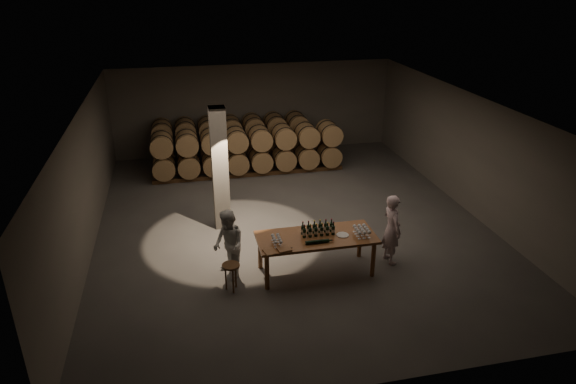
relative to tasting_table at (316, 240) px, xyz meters
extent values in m
plane|color=#4E4B49|center=(0.00, 2.50, -0.80)|extent=(12.00, 12.00, 0.00)
plane|color=#605E59|center=(0.00, 2.50, 2.40)|extent=(12.00, 12.00, 0.00)
plane|color=#635F55|center=(0.00, 8.50, 0.80)|extent=(10.00, 0.00, 10.00)
plane|color=#635F55|center=(0.00, -3.50, 0.80)|extent=(10.00, 0.00, 10.00)
plane|color=#635F55|center=(-5.00, 2.50, 0.80)|extent=(0.00, 12.00, 12.00)
plane|color=#635F55|center=(5.00, 2.50, 0.80)|extent=(0.00, 12.00, 12.00)
cube|color=gray|center=(-1.80, 2.70, 0.80)|extent=(0.40, 0.40, 3.20)
cylinder|color=brown|center=(-1.18, -0.43, -0.38)|extent=(0.10, 0.10, 0.84)
cylinder|color=brown|center=(1.18, -0.43, -0.38)|extent=(0.10, 0.10, 0.84)
cylinder|color=brown|center=(-1.18, 0.43, -0.38)|extent=(0.10, 0.10, 0.84)
cylinder|color=brown|center=(1.18, 0.43, -0.38)|extent=(0.10, 0.10, 0.84)
cube|color=brown|center=(0.00, 0.00, 0.07)|extent=(2.60, 1.10, 0.06)
cube|color=#54331C|center=(-0.96, 7.40, -0.74)|extent=(5.48, 0.10, 0.12)
cube|color=#54331C|center=(-0.96, 8.00, -0.74)|extent=(5.48, 0.10, 0.12)
cylinder|color=olive|center=(-3.30, 7.70, -0.33)|extent=(0.70, 0.95, 0.70)
cylinder|color=black|center=(-3.30, 7.44, -0.33)|extent=(0.73, 0.04, 0.73)
cylinder|color=black|center=(-3.30, 7.96, -0.33)|extent=(0.73, 0.04, 0.73)
cylinder|color=olive|center=(-2.52, 7.70, -0.33)|extent=(0.70, 0.95, 0.70)
cylinder|color=black|center=(-2.52, 7.44, -0.33)|extent=(0.73, 0.04, 0.73)
cylinder|color=black|center=(-2.52, 7.96, -0.33)|extent=(0.73, 0.04, 0.73)
cylinder|color=olive|center=(-1.74, 7.70, -0.33)|extent=(0.70, 0.95, 0.70)
cylinder|color=black|center=(-1.74, 7.44, -0.33)|extent=(0.73, 0.04, 0.73)
cylinder|color=black|center=(-1.74, 7.96, -0.33)|extent=(0.73, 0.04, 0.73)
cylinder|color=olive|center=(-0.96, 7.70, -0.33)|extent=(0.70, 0.95, 0.70)
cylinder|color=black|center=(-0.96, 7.44, -0.33)|extent=(0.73, 0.04, 0.73)
cylinder|color=black|center=(-0.96, 7.96, -0.33)|extent=(0.73, 0.04, 0.73)
cylinder|color=olive|center=(-0.18, 7.70, -0.33)|extent=(0.70, 0.95, 0.70)
cylinder|color=black|center=(-0.18, 7.44, -0.33)|extent=(0.73, 0.04, 0.73)
cylinder|color=black|center=(-0.18, 7.96, -0.33)|extent=(0.73, 0.04, 0.73)
cylinder|color=olive|center=(0.60, 7.70, -0.33)|extent=(0.70, 0.95, 0.70)
cylinder|color=black|center=(0.60, 7.44, -0.33)|extent=(0.73, 0.04, 0.73)
cylinder|color=black|center=(0.60, 7.96, -0.33)|extent=(0.73, 0.04, 0.73)
cylinder|color=olive|center=(1.38, 7.70, -0.33)|extent=(0.70, 0.95, 0.70)
cylinder|color=black|center=(1.38, 7.44, -0.33)|extent=(0.73, 0.04, 0.73)
cylinder|color=black|center=(1.38, 7.96, -0.33)|extent=(0.73, 0.04, 0.73)
cylinder|color=olive|center=(-3.30, 7.70, 0.41)|extent=(0.70, 0.95, 0.70)
cylinder|color=black|center=(-3.30, 7.44, 0.41)|extent=(0.73, 0.04, 0.73)
cylinder|color=black|center=(-3.30, 7.96, 0.41)|extent=(0.73, 0.04, 0.73)
cylinder|color=olive|center=(-2.52, 7.70, 0.41)|extent=(0.70, 0.95, 0.70)
cylinder|color=black|center=(-2.52, 7.44, 0.41)|extent=(0.73, 0.04, 0.73)
cylinder|color=black|center=(-2.52, 7.96, 0.41)|extent=(0.73, 0.04, 0.73)
cylinder|color=olive|center=(-1.74, 7.70, 0.41)|extent=(0.70, 0.95, 0.70)
cylinder|color=black|center=(-1.74, 7.44, 0.41)|extent=(0.73, 0.04, 0.73)
cylinder|color=black|center=(-1.74, 7.96, 0.41)|extent=(0.73, 0.04, 0.73)
cylinder|color=olive|center=(-0.96, 7.70, 0.41)|extent=(0.70, 0.95, 0.70)
cylinder|color=black|center=(-0.96, 7.44, 0.41)|extent=(0.73, 0.04, 0.73)
cylinder|color=black|center=(-0.96, 7.96, 0.41)|extent=(0.73, 0.04, 0.73)
cylinder|color=olive|center=(-0.18, 7.70, 0.41)|extent=(0.70, 0.95, 0.70)
cylinder|color=black|center=(-0.18, 7.44, 0.41)|extent=(0.73, 0.04, 0.73)
cylinder|color=black|center=(-0.18, 7.96, 0.41)|extent=(0.73, 0.04, 0.73)
cylinder|color=olive|center=(0.60, 7.70, 0.41)|extent=(0.70, 0.95, 0.70)
cylinder|color=black|center=(0.60, 7.44, 0.41)|extent=(0.73, 0.04, 0.73)
cylinder|color=black|center=(0.60, 7.96, 0.41)|extent=(0.73, 0.04, 0.73)
cylinder|color=olive|center=(1.38, 7.70, 0.41)|extent=(0.70, 0.95, 0.70)
cylinder|color=black|center=(1.38, 7.44, 0.41)|extent=(0.73, 0.04, 0.73)
cylinder|color=black|center=(1.38, 7.96, 0.41)|extent=(0.73, 0.04, 0.73)
cube|color=#54331C|center=(-0.57, 6.00, -0.74)|extent=(6.26, 0.10, 0.12)
cube|color=#54331C|center=(-0.57, 6.60, -0.74)|extent=(6.26, 0.10, 0.12)
cylinder|color=olive|center=(-3.30, 6.30, -0.33)|extent=(0.70, 0.95, 0.70)
cylinder|color=black|center=(-3.30, 6.04, -0.33)|extent=(0.73, 0.04, 0.73)
cylinder|color=black|center=(-3.30, 6.56, -0.33)|extent=(0.73, 0.04, 0.73)
cylinder|color=olive|center=(-2.52, 6.30, -0.33)|extent=(0.70, 0.95, 0.70)
cylinder|color=black|center=(-2.52, 6.04, -0.33)|extent=(0.73, 0.04, 0.73)
cylinder|color=black|center=(-2.52, 6.56, -0.33)|extent=(0.73, 0.04, 0.73)
cylinder|color=olive|center=(-1.74, 6.30, -0.33)|extent=(0.70, 0.95, 0.70)
cylinder|color=black|center=(-1.74, 6.04, -0.33)|extent=(0.73, 0.04, 0.73)
cylinder|color=black|center=(-1.74, 6.56, -0.33)|extent=(0.73, 0.04, 0.73)
cylinder|color=olive|center=(-0.96, 6.30, -0.33)|extent=(0.70, 0.95, 0.70)
cylinder|color=black|center=(-0.96, 6.04, -0.33)|extent=(0.73, 0.04, 0.73)
cylinder|color=black|center=(-0.96, 6.56, -0.33)|extent=(0.73, 0.04, 0.73)
cylinder|color=olive|center=(-0.18, 6.30, -0.33)|extent=(0.70, 0.95, 0.70)
cylinder|color=black|center=(-0.18, 6.04, -0.33)|extent=(0.73, 0.04, 0.73)
cylinder|color=black|center=(-0.18, 6.56, -0.33)|extent=(0.73, 0.04, 0.73)
cylinder|color=olive|center=(0.60, 6.30, -0.33)|extent=(0.70, 0.95, 0.70)
cylinder|color=black|center=(0.60, 6.04, -0.33)|extent=(0.73, 0.04, 0.73)
cylinder|color=black|center=(0.60, 6.56, -0.33)|extent=(0.73, 0.04, 0.73)
cylinder|color=olive|center=(1.38, 6.30, -0.33)|extent=(0.70, 0.95, 0.70)
cylinder|color=black|center=(1.38, 6.04, -0.33)|extent=(0.73, 0.04, 0.73)
cylinder|color=black|center=(1.38, 6.56, -0.33)|extent=(0.73, 0.04, 0.73)
cylinder|color=olive|center=(2.16, 6.30, -0.33)|extent=(0.70, 0.95, 0.70)
cylinder|color=black|center=(2.16, 6.04, -0.33)|extent=(0.73, 0.04, 0.73)
cylinder|color=black|center=(2.16, 6.56, -0.33)|extent=(0.73, 0.04, 0.73)
cylinder|color=olive|center=(-3.30, 6.30, 0.41)|extent=(0.70, 0.95, 0.70)
cylinder|color=black|center=(-3.30, 6.04, 0.41)|extent=(0.73, 0.04, 0.73)
cylinder|color=black|center=(-3.30, 6.56, 0.41)|extent=(0.73, 0.04, 0.73)
cylinder|color=olive|center=(-2.52, 6.30, 0.41)|extent=(0.70, 0.95, 0.70)
cylinder|color=black|center=(-2.52, 6.04, 0.41)|extent=(0.73, 0.04, 0.73)
cylinder|color=black|center=(-2.52, 6.56, 0.41)|extent=(0.73, 0.04, 0.73)
cylinder|color=olive|center=(-1.74, 6.30, 0.41)|extent=(0.70, 0.95, 0.70)
cylinder|color=black|center=(-1.74, 6.04, 0.41)|extent=(0.73, 0.04, 0.73)
cylinder|color=black|center=(-1.74, 6.56, 0.41)|extent=(0.73, 0.04, 0.73)
cylinder|color=olive|center=(-0.96, 6.30, 0.41)|extent=(0.70, 0.95, 0.70)
cylinder|color=black|center=(-0.96, 6.04, 0.41)|extent=(0.73, 0.04, 0.73)
cylinder|color=black|center=(-0.96, 6.56, 0.41)|extent=(0.73, 0.04, 0.73)
cylinder|color=olive|center=(-0.18, 6.30, 0.41)|extent=(0.70, 0.95, 0.70)
cylinder|color=black|center=(-0.18, 6.04, 0.41)|extent=(0.73, 0.04, 0.73)
cylinder|color=black|center=(-0.18, 6.56, 0.41)|extent=(0.73, 0.04, 0.73)
cylinder|color=olive|center=(0.60, 6.30, 0.41)|extent=(0.70, 0.95, 0.70)
cylinder|color=black|center=(0.60, 6.04, 0.41)|extent=(0.73, 0.04, 0.73)
cylinder|color=black|center=(0.60, 6.56, 0.41)|extent=(0.73, 0.04, 0.73)
cylinder|color=olive|center=(1.38, 6.30, 0.41)|extent=(0.70, 0.95, 0.70)
cylinder|color=black|center=(1.38, 6.04, 0.41)|extent=(0.73, 0.04, 0.73)
cylinder|color=black|center=(1.38, 6.56, 0.41)|extent=(0.73, 0.04, 0.73)
cylinder|color=olive|center=(2.16, 6.30, 0.41)|extent=(0.70, 0.95, 0.70)
cylinder|color=black|center=(2.16, 6.04, 0.41)|extent=(0.73, 0.04, 0.73)
cylinder|color=black|center=(2.16, 6.56, 0.41)|extent=(0.73, 0.04, 0.73)
cylinder|color=black|center=(-0.27, 0.00, 0.21)|extent=(0.08, 0.08, 0.21)
cylinder|color=silver|center=(-0.27, 0.00, 0.20)|extent=(0.08, 0.08, 0.07)
cylinder|color=black|center=(-0.27, 0.00, 0.36)|extent=(0.03, 0.03, 0.09)
cylinder|color=gold|center=(-0.27, 0.00, 0.40)|extent=(0.03, 0.03, 0.02)
cylinder|color=black|center=(-0.27, 0.15, 0.21)|extent=(0.08, 0.08, 0.21)
cylinder|color=silver|center=(-0.27, 0.15, 0.20)|extent=(0.08, 0.08, 0.07)
cylinder|color=black|center=(-0.27, 0.15, 0.36)|extent=(0.03, 0.03, 0.09)
cylinder|color=maroon|center=(-0.27, 0.15, 0.40)|extent=(0.03, 0.03, 0.02)
cylinder|color=black|center=(-0.14, 0.00, 0.21)|extent=(0.08, 0.08, 0.21)
cylinder|color=silver|center=(-0.14, 0.00, 0.20)|extent=(0.08, 0.08, 0.07)
cylinder|color=black|center=(-0.14, 0.00, 0.36)|extent=(0.03, 0.03, 0.09)
cylinder|color=maroon|center=(-0.14, 0.00, 0.40)|extent=(0.03, 0.03, 0.02)
cylinder|color=black|center=(-0.14, 0.15, 0.21)|extent=(0.08, 0.08, 0.21)
cylinder|color=silver|center=(-0.14, 0.15, 0.20)|extent=(0.08, 0.08, 0.07)
cylinder|color=black|center=(-0.14, 0.15, 0.36)|extent=(0.03, 0.03, 0.09)
cylinder|color=gold|center=(-0.14, 0.15, 0.40)|extent=(0.03, 0.03, 0.02)
cylinder|color=black|center=(-0.01, 0.00, 0.21)|extent=(0.08, 0.08, 0.21)
cylinder|color=silver|center=(-0.01, 0.00, 0.20)|extent=(0.08, 0.08, 0.07)
cylinder|color=black|center=(-0.01, 0.00, 0.36)|extent=(0.03, 0.03, 0.09)
cylinder|color=gold|center=(-0.01, 0.00, 0.40)|extent=(0.03, 0.03, 0.02)
cylinder|color=black|center=(-0.01, 0.15, 0.21)|extent=(0.08, 0.08, 0.21)
cylinder|color=silver|center=(-0.01, 0.15, 0.20)|extent=(0.08, 0.08, 0.07)
cylinder|color=black|center=(-0.01, 0.15, 0.36)|extent=(0.03, 0.03, 0.09)
cylinder|color=maroon|center=(-0.01, 0.15, 0.40)|extent=(0.03, 0.03, 0.02)
cylinder|color=black|center=(0.12, 0.00, 0.21)|extent=(0.08, 0.08, 0.21)
cylinder|color=silver|center=(0.12, 0.00, 0.20)|extent=(0.08, 0.08, 0.07)
cylinder|color=black|center=(0.12, 0.00, 0.36)|extent=(0.03, 0.03, 0.09)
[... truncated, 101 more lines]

